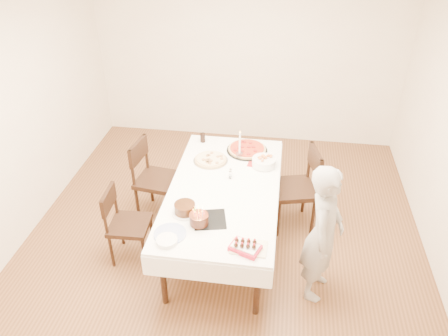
# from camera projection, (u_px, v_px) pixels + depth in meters

# --- Properties ---
(floor) EXTENTS (5.00, 5.00, 0.00)m
(floor) POSITION_uv_depth(u_px,v_px,m) (223.00, 241.00, 4.99)
(floor) COLOR #55341D
(floor) RESTS_ON ground
(wall_back) EXTENTS (4.50, 0.04, 2.70)m
(wall_back) POSITION_uv_depth(u_px,v_px,m) (248.00, 54.00, 6.31)
(wall_back) COLOR #F2E7CC
(wall_back) RESTS_ON floor
(wall_left) EXTENTS (0.04, 5.00, 2.70)m
(wall_left) POSITION_uv_depth(u_px,v_px,m) (8.00, 123.00, 4.51)
(wall_left) COLOR #F2E7CC
(wall_left) RESTS_ON floor
(dining_table) EXTENTS (1.31, 2.23, 0.75)m
(dining_table) POSITION_uv_depth(u_px,v_px,m) (224.00, 215.00, 4.78)
(dining_table) COLOR white
(dining_table) RESTS_ON floor
(chair_right_savory) EXTENTS (0.63, 0.63, 1.01)m
(chair_right_savory) POSITION_uv_depth(u_px,v_px,m) (293.00, 189.00, 4.97)
(chair_right_savory) COLOR black
(chair_right_savory) RESTS_ON floor
(chair_left_savory) EXTENTS (0.57, 0.57, 0.98)m
(chair_left_savory) POSITION_uv_depth(u_px,v_px,m) (158.00, 180.00, 5.14)
(chair_left_savory) COLOR black
(chair_left_savory) RESTS_ON floor
(chair_left_dessert) EXTENTS (0.46, 0.46, 0.87)m
(chair_left_dessert) POSITION_uv_depth(u_px,v_px,m) (130.00, 225.00, 4.56)
(chair_left_dessert) COLOR black
(chair_left_dessert) RESTS_ON floor
(person) EXTENTS (0.45, 0.59, 1.45)m
(person) POSITION_uv_depth(u_px,v_px,m) (323.00, 234.00, 4.01)
(person) COLOR #9D9894
(person) RESTS_ON floor
(pizza_white) EXTENTS (0.43, 0.43, 0.04)m
(pizza_white) POSITION_uv_depth(u_px,v_px,m) (211.00, 160.00, 5.00)
(pizza_white) COLOR beige
(pizza_white) RESTS_ON dining_table
(pizza_pepperoni) EXTENTS (0.62, 0.62, 0.04)m
(pizza_pepperoni) POSITION_uv_depth(u_px,v_px,m) (247.00, 149.00, 5.19)
(pizza_pepperoni) COLOR red
(pizza_pepperoni) RESTS_ON dining_table
(red_placemat) EXTENTS (0.27, 0.27, 0.01)m
(red_placemat) POSITION_uv_depth(u_px,v_px,m) (259.00, 163.00, 4.99)
(red_placemat) COLOR #B21E1E
(red_placemat) RESTS_ON dining_table
(pasta_bowl) EXTENTS (0.31, 0.31, 0.09)m
(pasta_bowl) POSITION_uv_depth(u_px,v_px,m) (264.00, 162.00, 4.90)
(pasta_bowl) COLOR white
(pasta_bowl) RESTS_ON dining_table
(taper_candle) EXTENTS (0.09, 0.09, 0.36)m
(taper_candle) POSITION_uv_depth(u_px,v_px,m) (240.00, 144.00, 4.97)
(taper_candle) COLOR white
(taper_candle) RESTS_ON dining_table
(shaker_pair) EXTENTS (0.09, 0.09, 0.09)m
(shaker_pair) POSITION_uv_depth(u_px,v_px,m) (230.00, 175.00, 4.69)
(shaker_pair) COLOR white
(shaker_pair) RESTS_ON dining_table
(cola_glass) EXTENTS (0.07, 0.07, 0.12)m
(cola_glass) POSITION_uv_depth(u_px,v_px,m) (203.00, 138.00, 5.35)
(cola_glass) COLOR black
(cola_glass) RESTS_ON dining_table
(layer_cake) EXTENTS (0.34, 0.34, 0.10)m
(layer_cake) POSITION_uv_depth(u_px,v_px,m) (185.00, 208.00, 4.20)
(layer_cake) COLOR #341B0D
(layer_cake) RESTS_ON dining_table
(cake_board) EXTENTS (0.36, 0.36, 0.01)m
(cake_board) POSITION_uv_depth(u_px,v_px,m) (210.00, 220.00, 4.14)
(cake_board) COLOR black
(cake_board) RESTS_ON dining_table
(birthday_cake) EXTENTS (0.23, 0.23, 0.17)m
(birthday_cake) POSITION_uv_depth(u_px,v_px,m) (199.00, 216.00, 4.04)
(birthday_cake) COLOR #39190F
(birthday_cake) RESTS_ON dining_table
(strawberry_box) EXTENTS (0.30, 0.25, 0.07)m
(strawberry_box) POSITION_uv_depth(u_px,v_px,m) (245.00, 247.00, 3.79)
(strawberry_box) COLOR #B5142A
(strawberry_box) RESTS_ON dining_table
(box_lid) EXTENTS (0.33, 0.22, 0.03)m
(box_lid) POSITION_uv_depth(u_px,v_px,m) (249.00, 248.00, 3.82)
(box_lid) COLOR beige
(box_lid) RESTS_ON dining_table
(plate_stack) EXTENTS (0.25, 0.25, 0.04)m
(plate_stack) POSITION_uv_depth(u_px,v_px,m) (167.00, 241.00, 3.87)
(plate_stack) COLOR white
(plate_stack) RESTS_ON dining_table
(china_plate) EXTENTS (0.39, 0.39, 0.01)m
(china_plate) POSITION_uv_depth(u_px,v_px,m) (170.00, 234.00, 3.97)
(china_plate) COLOR white
(china_plate) RESTS_ON dining_table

